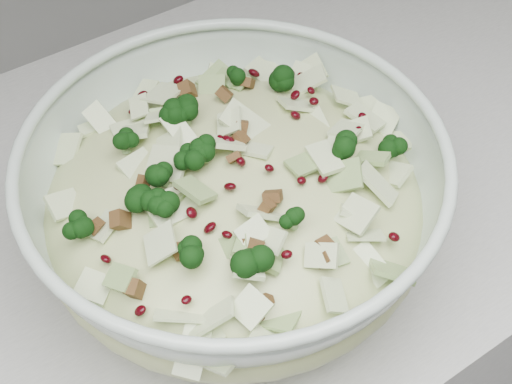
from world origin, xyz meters
TOP-DOWN VIEW (x-y plane):
  - counter at (0.00, 1.70)m, footprint 3.60×0.60m
  - mixing_bowl at (-0.55, 1.60)m, footprint 0.37×0.37m
  - salad at (-0.55, 1.60)m, footprint 0.34×0.34m

SIDE VIEW (x-z plane):
  - counter at x=0.00m, z-range 0.00..0.90m
  - mixing_bowl at x=-0.55m, z-range 0.90..1.04m
  - salad at x=-0.55m, z-range 0.92..1.07m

